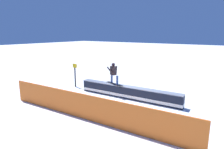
# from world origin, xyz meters

# --- Properties ---
(ground_plane) EXTENTS (120.00, 120.00, 0.00)m
(ground_plane) POSITION_xyz_m (0.00, 0.00, 0.00)
(ground_plane) COLOR white
(grind_box) EXTENTS (6.79, 0.89, 0.77)m
(grind_box) POSITION_xyz_m (0.00, 0.00, 0.35)
(grind_box) COLOR black
(grind_box) RESTS_ON ground_plane
(snowboarder) EXTENTS (1.57, 0.73, 1.38)m
(snowboarder) POSITION_xyz_m (1.07, 0.03, 1.52)
(snowboarder) COLOR black
(snowboarder) RESTS_ON grind_box
(safety_fence) EXTENTS (10.34, 0.66, 1.24)m
(safety_fence) POSITION_xyz_m (0.00, 3.78, 0.62)
(safety_fence) COLOR orange
(safety_fence) RESTS_ON ground_plane
(trail_marker) EXTENTS (0.40, 0.10, 1.78)m
(trail_marker) POSITION_xyz_m (4.60, 0.03, 0.96)
(trail_marker) COLOR #262628
(trail_marker) RESTS_ON ground_plane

